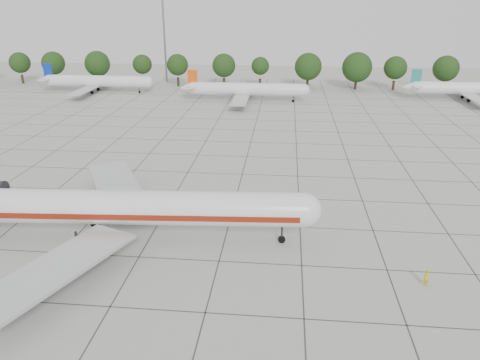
{
  "coord_description": "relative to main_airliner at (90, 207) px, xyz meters",
  "views": [
    {
      "loc": [
        5.92,
        -47.02,
        24.05
      ],
      "look_at": [
        0.78,
        4.85,
        3.5
      ],
      "focal_mm": 35.0,
      "sensor_mm": 36.0,
      "label": 1
    }
  ],
  "objects": [
    {
      "name": "ground",
      "position": [
        13.82,
        4.92,
        -3.82
      ],
      "size": [
        260.0,
        260.0,
        0.0
      ],
      "primitive_type": "plane",
      "color": "#ABABA4",
      "rests_on": "ground"
    },
    {
      "name": "apron_joints",
      "position": [
        13.82,
        19.92,
        -3.81
      ],
      "size": [
        170.0,
        170.0,
        0.02
      ],
      "primitive_type": "cube",
      "color": "#383838",
      "rests_on": "ground"
    },
    {
      "name": "main_airliner",
      "position": [
        0.0,
        0.0,
        0.0
      ],
      "size": [
        46.14,
        36.2,
        10.81
      ],
      "rotation": [
        0.0,
        0.0,
        0.06
      ],
      "color": "silver",
      "rests_on": "ground"
    },
    {
      "name": "ground_crew",
      "position": [
        32.67,
        -5.33,
        -2.99
      ],
      "size": [
        0.72,
        0.69,
        1.67
      ],
      "primitive_type": "imported",
      "rotation": [
        0.0,
        0.0,
        3.81
      ],
      "color": "#C4AD0B",
      "rests_on": "ground"
    },
    {
      "name": "bg_airliner_b",
      "position": [
        -30.51,
        78.74,
        -0.91
      ],
      "size": [
        28.24,
        27.2,
        7.4
      ],
      "color": "silver",
      "rests_on": "ground"
    },
    {
      "name": "bg_airliner_c",
      "position": [
        10.08,
        71.25,
        -0.91
      ],
      "size": [
        28.24,
        27.2,
        7.4
      ],
      "color": "silver",
      "rests_on": "ground"
    },
    {
      "name": "bg_airliner_d",
      "position": [
        64.75,
        77.78,
        -0.91
      ],
      "size": [
        28.24,
        27.2,
        7.4
      ],
      "color": "silver",
      "rests_on": "ground"
    },
    {
      "name": "tree_line",
      "position": [
        2.13,
        89.92,
        2.16
      ],
      "size": [
        249.86,
        8.44,
        10.22
      ],
      "color": "#332114",
      "rests_on": "ground"
    },
    {
      "name": "floodlight_mast",
      "position": [
        -16.18,
        96.92,
        10.46
      ],
      "size": [
        1.6,
        1.6,
        25.45
      ],
      "color": "slate",
      "rests_on": "ground"
    }
  ]
}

